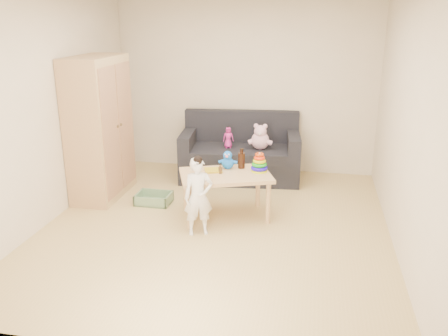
% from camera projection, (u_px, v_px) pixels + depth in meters
% --- Properties ---
extents(room, '(4.50, 4.50, 4.50)m').
position_uv_depth(room, '(215.00, 119.00, 5.21)').
color(room, tan).
rests_on(room, ground).
extents(wardrobe, '(0.52, 1.05, 1.89)m').
position_uv_depth(wardrobe, '(100.00, 128.00, 6.30)').
color(wardrobe, tan).
rests_on(wardrobe, ground).
extents(sofa, '(1.83, 1.04, 0.49)m').
position_uv_depth(sofa, '(240.00, 163.00, 7.17)').
color(sofa, black).
rests_on(sofa, ground).
extents(play_table, '(1.24, 1.00, 0.56)m').
position_uv_depth(play_table, '(226.00, 195.00, 5.80)').
color(play_table, '#E9B280').
rests_on(play_table, ground).
extents(storage_bin, '(0.46, 0.35, 0.14)m').
position_uv_depth(storage_bin, '(154.00, 198.00, 6.28)').
color(storage_bin, gray).
rests_on(storage_bin, ground).
extents(toddler, '(0.38, 0.32, 0.88)m').
position_uv_depth(toddler, '(198.00, 198.00, 5.31)').
color(toddler, white).
rests_on(toddler, ground).
extents(pink_bear, '(0.34, 0.31, 0.32)m').
position_uv_depth(pink_bear, '(260.00, 138.00, 6.93)').
color(pink_bear, '#FFBBD9').
rests_on(pink_bear, sofa).
extents(doll, '(0.18, 0.15, 0.31)m').
position_uv_depth(doll, '(228.00, 138.00, 7.01)').
color(doll, '#E72B9C').
rests_on(doll, sofa).
extents(ring_stacker, '(0.21, 0.21, 0.24)m').
position_uv_depth(ring_stacker, '(259.00, 164.00, 5.76)').
color(ring_stacker, '#E2F50C').
rests_on(ring_stacker, play_table).
extents(brown_bottle, '(0.09, 0.09, 0.25)m').
position_uv_depth(brown_bottle, '(242.00, 160.00, 5.88)').
color(brown_bottle, black).
rests_on(brown_bottle, play_table).
extents(blue_plush, '(0.23, 0.21, 0.23)m').
position_uv_depth(blue_plush, '(228.00, 160.00, 5.86)').
color(blue_plush, '#1B72F4').
rests_on(blue_plush, play_table).
extents(wooden_figure, '(0.06, 0.06, 0.11)m').
position_uv_depth(wooden_figure, '(220.00, 169.00, 5.68)').
color(wooden_figure, brown).
rests_on(wooden_figure, play_table).
extents(yellow_book, '(0.26, 0.26, 0.02)m').
position_uv_depth(yellow_book, '(213.00, 170.00, 5.81)').
color(yellow_book, gold).
rests_on(yellow_book, play_table).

